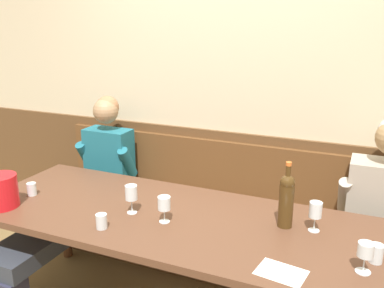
% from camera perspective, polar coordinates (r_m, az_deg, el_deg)
% --- Properties ---
extents(room_wall_back, '(6.80, 0.08, 2.80)m').
position_cam_1_polar(room_wall_back, '(3.04, 6.54, 8.97)').
color(room_wall_back, beige).
rests_on(room_wall_back, ground).
extents(wood_wainscot_panel, '(6.80, 0.03, 1.01)m').
position_cam_1_polar(wood_wainscot_panel, '(3.23, 5.73, -7.12)').
color(wood_wainscot_panel, brown).
rests_on(wood_wainscot_panel, ground).
extents(wall_bench, '(2.83, 0.42, 0.94)m').
position_cam_1_polar(wall_bench, '(3.15, 4.40, -12.25)').
color(wall_bench, brown).
rests_on(wall_bench, ground).
extents(dining_table, '(2.53, 0.89, 0.74)m').
position_cam_1_polar(dining_table, '(2.39, -1.01, -11.53)').
color(dining_table, brown).
rests_on(dining_table, ground).
extents(person_center_right_seat, '(0.47, 1.30, 1.25)m').
position_cam_1_polar(person_center_right_seat, '(3.12, -15.07, -6.59)').
color(person_center_right_seat, '#2A2A40').
rests_on(person_center_right_seat, ground).
extents(person_left_seat, '(0.54, 1.32, 1.27)m').
position_cam_1_polar(person_left_seat, '(2.54, 24.58, -12.71)').
color(person_left_seat, '#362536').
rests_on(person_left_seat, ground).
extents(ice_bucket, '(0.20, 0.20, 0.19)m').
position_cam_1_polar(ice_bucket, '(2.71, -24.67, -5.86)').
color(ice_bucket, red).
rests_on(ice_bucket, dining_table).
extents(wine_bottle_clear_water, '(0.08, 0.08, 0.36)m').
position_cam_1_polar(wine_bottle_clear_water, '(2.27, 12.74, -7.33)').
color(wine_bottle_clear_water, '#442E13').
rests_on(wine_bottle_clear_water, dining_table).
extents(wine_glass_center_front, '(0.07, 0.07, 0.17)m').
position_cam_1_polar(wine_glass_center_front, '(2.40, -8.28, -6.76)').
color(wine_glass_center_front, silver).
rests_on(wine_glass_center_front, dining_table).
extents(wine_glass_right_end, '(0.07, 0.07, 0.16)m').
position_cam_1_polar(wine_glass_right_end, '(2.27, 16.48, -8.80)').
color(wine_glass_right_end, silver).
rests_on(wine_glass_right_end, dining_table).
extents(wine_glass_center_rear, '(0.07, 0.07, 0.14)m').
position_cam_1_polar(wine_glass_center_rear, '(2.00, 22.59, -13.33)').
color(wine_glass_center_rear, silver).
rests_on(wine_glass_center_rear, dining_table).
extents(wine_glass_left_end, '(0.07, 0.07, 0.15)m').
position_cam_1_polar(wine_glass_left_end, '(2.28, -3.82, -8.24)').
color(wine_glass_left_end, silver).
rests_on(wine_glass_left_end, dining_table).
extents(water_tumbler_left, '(0.06, 0.06, 0.09)m').
position_cam_1_polar(water_tumbler_left, '(2.13, 23.81, -13.48)').
color(water_tumbler_left, silver).
rests_on(water_tumbler_left, dining_table).
extents(water_tumbler_right, '(0.06, 0.06, 0.08)m').
position_cam_1_polar(water_tumbler_right, '(2.83, -21.01, -5.75)').
color(water_tumbler_right, silver).
rests_on(water_tumbler_right, dining_table).
extents(water_tumbler_center, '(0.06, 0.06, 0.08)m').
position_cam_1_polar(water_tumbler_center, '(2.29, -12.23, -10.26)').
color(water_tumbler_center, silver).
rests_on(water_tumbler_center, dining_table).
extents(tasting_sheet_left_guest, '(0.23, 0.18, 0.00)m').
position_cam_1_polar(tasting_sheet_left_guest, '(1.95, 12.06, -16.76)').
color(tasting_sheet_left_guest, white).
rests_on(tasting_sheet_left_guest, dining_table).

